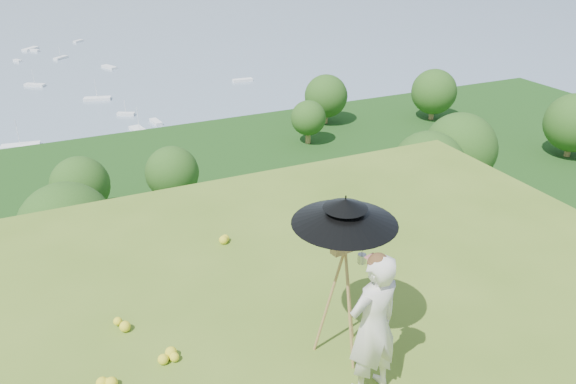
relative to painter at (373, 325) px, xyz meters
name	(u,v)px	position (x,y,z in m)	size (l,w,h in m)	color
forest_slope	(107,379)	(-1.59, 33.73, -29.82)	(140.00, 56.00, 22.00)	#113E12
shoreline_tier	(72,232)	(-1.59, 73.73, -36.82)	(170.00, 28.00, 8.00)	#6B6456
bay_water	(28,34)	(-1.59, 238.73, -34.82)	(700.00, 700.00, 0.00)	slate
slope_trees	(80,229)	(-1.59, 33.73, -15.82)	(110.00, 50.00, 6.00)	#265118
harbor_town	(64,191)	(-1.59, 73.73, -30.32)	(110.00, 22.00, 5.00)	silver
painter	(373,325)	(0.00, 0.00, 0.00)	(0.60, 0.39, 1.63)	white
field_easel	(343,291)	(0.01, 0.61, 0.01)	(0.63, 0.63, 1.66)	#A27A44
sun_umbrella	(345,222)	(0.00, 0.64, 0.85)	(1.10, 1.10, 0.60)	black
painter_cap	(379,259)	(0.00, 0.00, 0.77)	(0.20, 0.24, 0.10)	#C0696C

